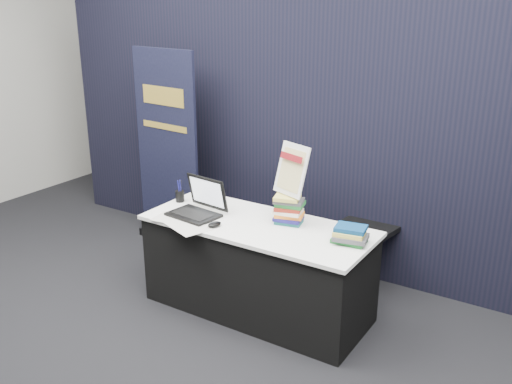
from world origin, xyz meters
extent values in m
plane|color=black|center=(0.00, 0.00, 0.00)|extent=(8.00, 8.00, 0.00)
cube|color=#AEACA4|center=(0.00, 4.00, 1.75)|extent=(8.00, 0.02, 3.50)
cube|color=black|center=(0.00, 1.60, 1.20)|extent=(6.00, 0.08, 2.40)
cube|color=black|center=(0.00, 0.55, 0.36)|extent=(1.76, 0.71, 0.72)
cube|color=white|center=(0.00, 0.55, 0.73)|extent=(1.80, 0.75, 0.03)
cube|color=black|center=(-0.51, 0.40, 0.76)|extent=(0.42, 0.32, 0.02)
cube|color=black|center=(-0.51, 0.54, 0.91)|extent=(0.39, 0.11, 0.27)
cube|color=silver|center=(-0.51, 0.53, 0.91)|extent=(0.33, 0.08, 0.21)
ellipsoid|color=black|center=(-0.24, 0.32, 0.77)|extent=(0.10, 0.13, 0.04)
cube|color=beige|center=(-0.61, 0.28, 0.75)|extent=(0.33, 0.26, 0.00)
cube|color=silver|center=(-0.41, 0.22, 0.75)|extent=(0.40, 0.34, 0.00)
cube|color=white|center=(-0.54, 0.52, 0.75)|extent=(0.34, 0.28, 0.00)
cylinder|color=black|center=(-0.82, 0.61, 0.80)|extent=(0.09, 0.09, 0.10)
cube|color=#185B59|center=(0.19, 0.69, 0.76)|extent=(0.24, 0.20, 0.03)
cube|color=navy|center=(0.19, 0.69, 0.79)|extent=(0.24, 0.20, 0.03)
cube|color=orange|center=(0.19, 0.69, 0.82)|extent=(0.24, 0.20, 0.03)
cube|color=#FFECD0|center=(0.19, 0.69, 0.85)|extent=(0.24, 0.20, 0.03)
cube|color=maroon|center=(0.19, 0.69, 0.88)|extent=(0.24, 0.20, 0.03)
cube|color=#1A6428|center=(0.19, 0.69, 0.90)|extent=(0.24, 0.20, 0.03)
cube|color=#424347|center=(0.19, 0.69, 0.93)|extent=(0.24, 0.20, 0.03)
cube|color=#CFBE52|center=(0.19, 0.69, 0.96)|extent=(0.24, 0.20, 0.03)
cube|color=#1A6428|center=(0.75, 0.60, 0.77)|extent=(0.24, 0.19, 0.03)
cube|color=#424347|center=(0.75, 0.60, 0.80)|extent=(0.24, 0.19, 0.03)
cube|color=#CFBE52|center=(0.75, 0.60, 0.83)|extent=(0.24, 0.19, 0.03)
cube|color=navy|center=(0.75, 0.60, 0.86)|extent=(0.24, 0.19, 0.03)
cube|color=black|center=(0.19, 0.67, 0.99)|extent=(0.19, 0.08, 0.01)
cylinder|color=black|center=(0.12, 0.76, 1.10)|extent=(0.04, 0.10, 0.28)
cylinder|color=black|center=(0.27, 0.76, 1.10)|extent=(0.04, 0.10, 0.28)
cube|color=white|center=(0.19, 0.72, 1.17)|extent=(0.32, 0.20, 0.38)
cube|color=#D4C685|center=(0.19, 0.71, 1.17)|extent=(0.25, 0.16, 0.31)
cube|color=maroon|center=(0.19, 0.71, 1.27)|extent=(0.23, 0.09, 0.05)
cube|color=black|center=(-1.45, 1.16, 0.04)|extent=(0.83, 0.17, 0.08)
cube|color=black|center=(-1.45, 1.18, 0.98)|extent=(0.78, 0.10, 1.95)
cube|color=gold|center=(-1.45, 1.17, 1.51)|extent=(0.54, 0.05, 0.18)
cube|color=gold|center=(-1.45, 1.17, 1.22)|extent=(0.58, 0.05, 0.06)
cylinder|color=black|center=(0.32, 1.18, 0.25)|extent=(0.02, 0.02, 0.51)
cylinder|color=black|center=(0.77, 1.18, 0.25)|extent=(0.02, 0.02, 0.51)
cylinder|color=black|center=(0.32, 1.63, 0.25)|extent=(0.02, 0.02, 0.51)
cylinder|color=black|center=(0.77, 1.63, 0.25)|extent=(0.02, 0.02, 0.51)
cube|color=black|center=(0.54, 1.41, 0.53)|extent=(0.54, 0.54, 0.04)
cube|color=black|center=(0.54, 1.63, 0.95)|extent=(0.45, 0.10, 0.18)
camera|label=1|loc=(2.18, -2.88, 2.42)|focal=40.00mm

